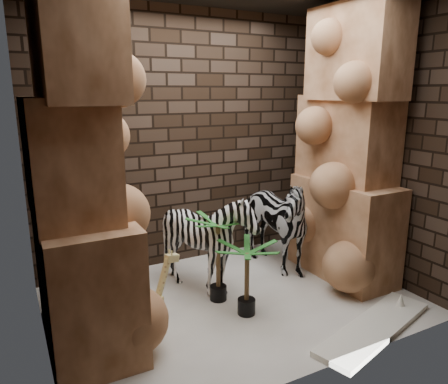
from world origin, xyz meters
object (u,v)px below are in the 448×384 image
zebra_left (207,246)px  surfboard (375,328)px  palm_front (218,258)px  zebra_right (269,214)px  palm_back (247,279)px  giraffe_toy (147,297)px

zebra_left → surfboard: size_ratio=0.76×
zebra_left → surfboard: 1.76m
palm_front → zebra_left: bearing=92.3°
zebra_right → surfboard: 1.72m
zebra_right → palm_back: zebra_right is taller
giraffe_toy → palm_back: (0.94, -0.06, -0.02)m
palm_back → surfboard: (0.86, -0.78, -0.33)m
zebra_left → giraffe_toy: bearing=-128.3°
palm_front → giraffe_toy: bearing=-159.2°
zebra_right → surfboard: bearing=-92.6°
giraffe_toy → surfboard: bearing=-38.0°
zebra_right → zebra_left: (-0.90, -0.21, -0.17)m
zebra_right → zebra_left: bearing=-172.3°
zebra_right → palm_front: size_ratio=1.51×
giraffe_toy → palm_front: (0.83, 0.32, 0.07)m
giraffe_toy → surfboard: 2.02m
zebra_right → zebra_left: 0.94m
giraffe_toy → palm_front: palm_front is taller
zebra_left → palm_front: bearing=-69.4°
zebra_right → giraffe_toy: 1.91m
zebra_right → giraffe_toy: size_ratio=1.79×
zebra_left → palm_back: size_ratio=1.56×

